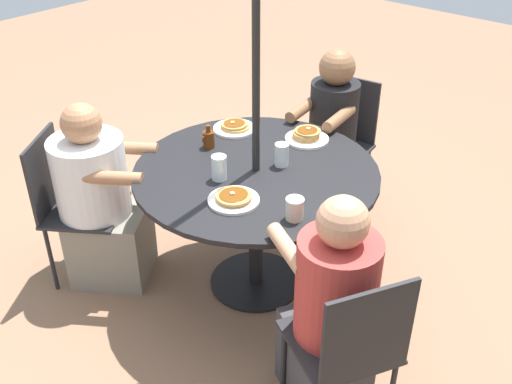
# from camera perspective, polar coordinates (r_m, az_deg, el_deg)

# --- Properties ---
(ground_plane) EXTENTS (12.00, 12.00, 0.00)m
(ground_plane) POSITION_cam_1_polar(r_m,az_deg,el_deg) (3.53, 0.00, -8.52)
(ground_plane) COLOR #8C664C
(patio_table) EXTENTS (1.28, 1.28, 0.76)m
(patio_table) POSITION_cam_1_polar(r_m,az_deg,el_deg) (3.15, 0.00, 0.50)
(patio_table) COLOR black
(patio_table) RESTS_ON ground
(umbrella_pole) EXTENTS (0.04, 0.04, 2.42)m
(umbrella_pole) POSITION_cam_1_polar(r_m,az_deg,el_deg) (2.89, 0.00, 9.94)
(umbrella_pole) COLOR black
(umbrella_pole) RESTS_ON ground
(patio_chair_north) EXTENTS (0.55, 0.55, 0.88)m
(patio_chair_north) POSITION_cam_1_polar(r_m,az_deg,el_deg) (2.51, 8.96, -14.14)
(patio_chair_north) COLOR #232326
(patio_chair_north) RESTS_ON ground
(diner_north) EXTENTS (0.51, 0.56, 1.12)m
(diner_north) POSITION_cam_1_polar(r_m,az_deg,el_deg) (2.61, 7.13, -11.60)
(diner_north) COLOR #3D3D42
(diner_north) RESTS_ON ground
(patio_chair_east) EXTENTS (0.46, 0.46, 0.88)m
(patio_chair_east) POSITION_cam_1_polar(r_m,az_deg,el_deg) (4.02, 8.12, 5.26)
(patio_chair_east) COLOR #232326
(patio_chair_east) RESTS_ON ground
(diner_east) EXTENTS (0.51, 0.36, 1.14)m
(diner_east) POSITION_cam_1_polar(r_m,az_deg,el_deg) (3.87, 7.06, 4.75)
(diner_east) COLOR slate
(diner_east) RESTS_ON ground
(patio_chair_south) EXTENTS (0.57, 0.57, 0.88)m
(patio_chair_south) POSITION_cam_1_polar(r_m,az_deg,el_deg) (3.47, -17.36, -0.68)
(patio_chair_south) COLOR #232326
(patio_chair_south) RESTS_ON ground
(diner_south) EXTENTS (0.60, 0.62, 1.08)m
(diner_south) POSITION_cam_1_polar(r_m,az_deg,el_deg) (3.42, -14.59, -1.18)
(diner_south) COLOR gray
(diner_south) RESTS_ON ground
(pancake_plate_a) EXTENTS (0.25, 0.25, 0.05)m
(pancake_plate_a) POSITION_cam_1_polar(r_m,az_deg,el_deg) (3.50, -2.05, 6.19)
(pancake_plate_a) COLOR white
(pancake_plate_a) RESTS_ON patio_table
(pancake_plate_b) EXTENTS (0.25, 0.25, 0.05)m
(pancake_plate_b) POSITION_cam_1_polar(r_m,az_deg,el_deg) (2.83, -2.14, -0.63)
(pancake_plate_b) COLOR white
(pancake_plate_b) RESTS_ON patio_table
(pancake_plate_c) EXTENTS (0.25, 0.25, 0.07)m
(pancake_plate_c) POSITION_cam_1_polar(r_m,az_deg,el_deg) (3.39, 4.82, 5.33)
(pancake_plate_c) COLOR white
(pancake_plate_c) RESTS_ON patio_table
(syrup_bottle) EXTENTS (0.08, 0.06, 0.13)m
(syrup_bottle) POSITION_cam_1_polar(r_m,az_deg,el_deg) (3.30, -4.54, 5.09)
(syrup_bottle) COLOR #602D0F
(syrup_bottle) RESTS_ON patio_table
(coffee_cup) EXTENTS (0.08, 0.08, 0.11)m
(coffee_cup) POSITION_cam_1_polar(r_m,az_deg,el_deg) (2.70, 3.70, -1.60)
(coffee_cup) COLOR beige
(coffee_cup) RESTS_ON patio_table
(drinking_glass_a) EXTENTS (0.07, 0.07, 0.12)m
(drinking_glass_a) POSITION_cam_1_polar(r_m,az_deg,el_deg) (3.11, 2.46, 3.56)
(drinking_glass_a) COLOR silver
(drinking_glass_a) RESTS_ON patio_table
(drinking_glass_b) EXTENTS (0.08, 0.08, 0.13)m
(drinking_glass_b) POSITION_cam_1_polar(r_m,az_deg,el_deg) (2.99, -3.53, 2.33)
(drinking_glass_b) COLOR silver
(drinking_glass_b) RESTS_ON patio_table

